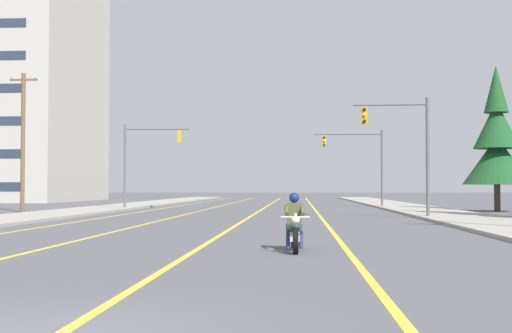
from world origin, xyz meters
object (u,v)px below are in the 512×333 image
at_px(traffic_signal_mid_right, 362,156).
at_px(utility_pole_left_near, 23,140).
at_px(traffic_signal_near_left, 144,153).
at_px(motorcycle_with_rider, 294,227).
at_px(traffic_signal_near_right, 406,140).
at_px(conifer_tree_right_verge_far, 497,144).

height_order(traffic_signal_mid_right, utility_pole_left_near, utility_pole_left_near).
distance_m(traffic_signal_near_left, utility_pole_left_near, 9.13).
xyz_separation_m(motorcycle_with_rider, traffic_signal_near_right, (5.67, 17.82, 3.45)).
distance_m(motorcycle_with_rider, traffic_signal_mid_right, 37.50).
relative_size(traffic_signal_near_left, conifer_tree_right_verge_far, 0.64).
height_order(traffic_signal_near_left, utility_pole_left_near, utility_pole_left_near).
bearing_deg(motorcycle_with_rider, traffic_signal_near_left, 109.58).
distance_m(traffic_signal_near_right, conifer_tree_right_verge_far, 12.47).
height_order(traffic_signal_near_right, conifer_tree_right_verge_far, conifer_tree_right_verge_far).
relative_size(traffic_signal_near_left, traffic_signal_mid_right, 1.00).
height_order(motorcycle_with_rider, traffic_signal_near_left, traffic_signal_near_left).
relative_size(traffic_signal_near_right, utility_pole_left_near, 0.70).
relative_size(motorcycle_with_rider, traffic_signal_mid_right, 0.35).
bearing_deg(conifer_tree_right_verge_far, traffic_signal_mid_right, 130.74).
relative_size(traffic_signal_near_left, utility_pole_left_near, 0.70).
bearing_deg(conifer_tree_right_verge_far, traffic_signal_near_right, -126.74).
bearing_deg(traffic_signal_near_left, utility_pole_left_near, -133.22).
height_order(traffic_signal_near_right, utility_pole_left_near, utility_pole_left_near).
distance_m(motorcycle_with_rider, utility_pole_left_near, 30.46).
bearing_deg(motorcycle_with_rider, traffic_signal_mid_right, 81.95).
bearing_deg(traffic_signal_near_left, conifer_tree_right_verge_far, -8.26).
bearing_deg(conifer_tree_right_verge_far, traffic_signal_near_left, 171.74).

